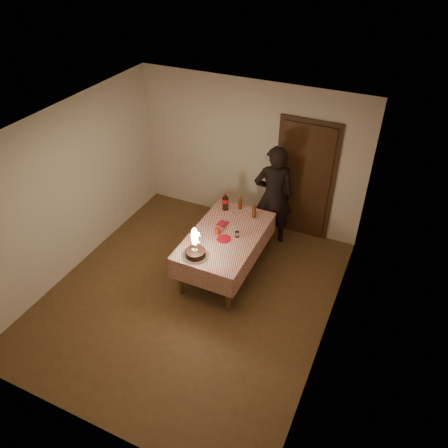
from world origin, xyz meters
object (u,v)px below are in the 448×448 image
Objects in this scene: amber_bottle_left at (240,203)px; photographer at (273,196)px; birthday_cake at (195,249)px; cola_bottle at (225,201)px; dining_table at (225,240)px; red_plate at (224,239)px; clear_cup at (237,234)px; amber_bottle_right at (254,211)px; red_cup at (218,231)px.

photographer is (0.45, 0.33, 0.06)m from amber_bottle_left.
cola_bottle is (-0.11, 1.25, 0.04)m from birthday_cake.
red_plate is (0.03, -0.11, 0.10)m from dining_table.
birthday_cake is 5.41× the size of clear_cup.
cola_bottle reaches higher than clear_cup.
dining_table is 5.42× the size of cola_bottle.
amber_bottle_right is at bearing 72.32° from birthday_cake.
clear_cup is 1.07m from photographer.
photographer reaches higher than red_plate.
clear_cup reaches higher than red_plate.
cola_bottle is (-0.28, 0.62, 0.25)m from dining_table.
amber_bottle_right is at bearing 70.27° from dining_table.
cola_bottle is 1.25× the size of amber_bottle_right.
photographer is (0.19, 1.05, 0.13)m from clear_cup.
photographer is (0.34, 1.18, 0.17)m from red_plate.
red_cup is 0.39× the size of amber_bottle_right.
birthday_cake is at bearing -105.64° from dining_table.
red_cup is (-0.14, 0.08, 0.05)m from red_plate.
red_cup is 0.39× the size of amber_bottle_left.
dining_table is 0.23m from clear_cup.
clear_cup is (0.15, 0.13, 0.04)m from red_plate.
clear_cup is 0.28× the size of cola_bottle.
red_cup is 0.30m from clear_cup.
amber_bottle_left is 0.32m from amber_bottle_right.
photographer is at bearing 72.14° from birthday_cake.
dining_table is 0.19m from red_cup.
amber_bottle_left is at bearing -143.20° from photographer.
red_plate is at bearing -106.24° from photographer.
birthday_cake is (-0.18, -0.63, 0.21)m from dining_table.
photographer reaches higher than clear_cup.
red_cup is at bearing -113.80° from photographer.
photographer is (0.66, 0.45, 0.02)m from cola_bottle.
clear_cup is 0.05× the size of photographer.
clear_cup is at bearing -70.14° from amber_bottle_left.
red_plate is 0.17m from red_cup.
amber_bottle_right is (0.04, 0.59, 0.07)m from clear_cup.
red_cup reaches higher than clear_cup.
red_plate is 0.86× the size of amber_bottle_left.
red_cup is (0.06, 0.60, -0.06)m from birthday_cake.
clear_cup is (0.18, 0.02, 0.14)m from dining_table.
birthday_cake is 0.61m from red_cup.
cola_bottle is 0.24m from amber_bottle_left.
clear_cup is at bearing -51.89° from cola_bottle.
photographer reaches higher than dining_table.
red_plate is 0.12× the size of photographer.
photographer is (0.55, 1.70, 0.06)m from birthday_cake.
amber_bottle_left is at bearing 87.10° from red_cup.
red_plate is at bearing -83.00° from amber_bottle_left.
dining_table is 0.68m from amber_bottle_right.
amber_bottle_left is at bearing 85.78° from birthday_cake.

